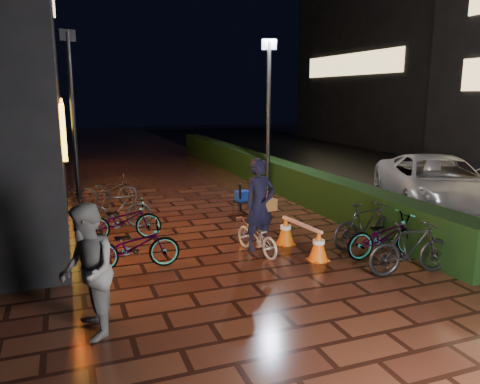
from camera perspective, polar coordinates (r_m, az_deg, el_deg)
name	(u,v)px	position (r m, az deg, el deg)	size (l,w,h in m)	color
ground	(268,268)	(8.99, 3.47, -9.29)	(80.00, 80.00, 0.00)	#381911
asphalt_road	(443,187)	(18.03, 23.55, 0.55)	(11.00, 60.00, 0.01)	black
hedge	(262,170)	(17.25, 2.70, 2.75)	(0.70, 20.00, 1.00)	black
bystander_person	(87,272)	(6.63, -18.12, -9.20)	(0.90, 0.70, 1.85)	slate
van	(437,183)	(14.31, 22.84, 0.98)	(2.51, 5.45, 1.51)	#B9B8BE
lamp_post_hedge	(268,111)	(15.34, 3.48, 9.88)	(0.46, 0.22, 4.92)	black
lamp_post_sf	(72,108)	(15.56, -19.75, 9.67)	(0.49, 0.22, 5.13)	black
cyclist	(258,219)	(9.52, 2.23, -3.36)	(0.79, 1.46, 2.00)	silver
traffic_barrier	(301,237)	(9.86, 7.47, -5.52)	(0.55, 1.55, 0.63)	#FF600D
cart_assembly	(242,197)	(12.77, 0.26, -0.63)	(0.53, 0.55, 0.92)	black
parked_bikes_storefront	(119,214)	(11.41, -14.54, -2.60)	(1.78, 6.05, 1.00)	black
parked_bikes_hedge	(386,236)	(9.75, 17.33, -5.12)	(1.87, 2.21, 1.00)	black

